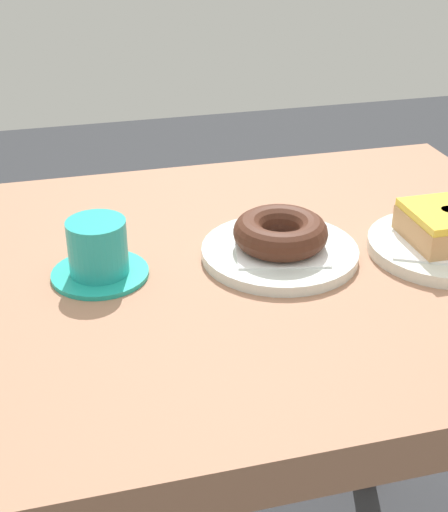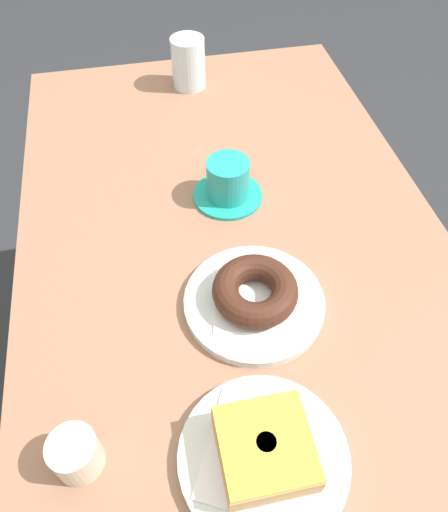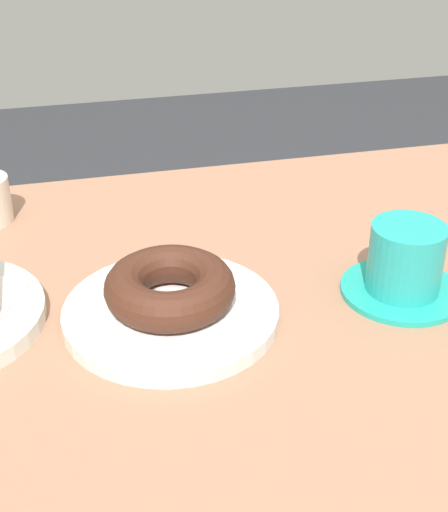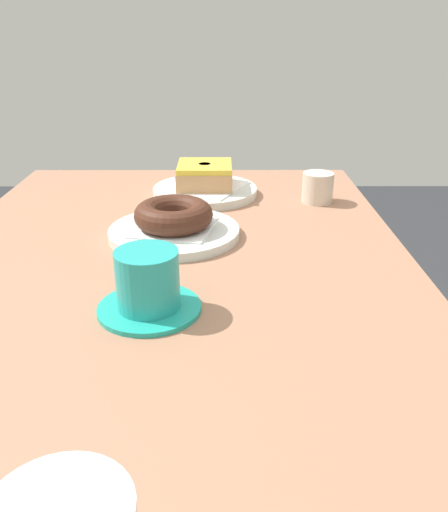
{
  "view_description": "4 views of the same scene",
  "coord_description": "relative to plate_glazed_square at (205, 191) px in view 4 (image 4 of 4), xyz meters",
  "views": [
    {
      "loc": [
        0.12,
        0.78,
        1.21
      ],
      "look_at": [
        -0.07,
        0.04,
        0.79
      ],
      "focal_mm": 50.3,
      "sensor_mm": 36.0,
      "label": 1
    },
    {
      "loc": [
        -0.54,
        0.12,
        1.35
      ],
      "look_at": [
        -0.08,
        0.03,
        0.79
      ],
      "focal_mm": 34.14,
      "sensor_mm": 36.0,
      "label": 2
    },
    {
      "loc": [
        -0.24,
        -0.57,
        1.16
      ],
      "look_at": [
        -0.1,
        0.04,
        0.8
      ],
      "focal_mm": 51.87,
      "sensor_mm": 36.0,
      "label": 3
    },
    {
      "loc": [
        0.61,
        0.08,
        1.07
      ],
      "look_at": [
        -0.03,
        0.08,
        0.78
      ],
      "focal_mm": 37.23,
      "sensor_mm": 36.0,
      "label": 4
    }
  ],
  "objects": [
    {
      "name": "table",
      "position": [
        0.37,
        -0.04,
        -0.1
      ],
      "size": [
        1.12,
        0.69,
        0.76
      ],
      "color": "#9D6D53",
      "rests_on": "ground_plane"
    },
    {
      "name": "sugar_jar",
      "position": [
        0.04,
        0.21,
        0.02
      ],
      "size": [
        0.06,
        0.06,
        0.05
      ],
      "primitive_type": "cylinder",
      "color": "beige",
      "rests_on": "table"
    },
    {
      "name": "plate_chocolate_ring",
      "position": [
        0.21,
        -0.04,
        -0.0
      ],
      "size": [
        0.2,
        0.2,
        0.01
      ],
      "primitive_type": "cylinder",
      "color": "silver",
      "rests_on": "table"
    },
    {
      "name": "donut_chocolate_ring",
      "position": [
        0.21,
        -0.04,
        0.03
      ],
      "size": [
        0.12,
        0.12,
        0.04
      ],
      "primitive_type": "torus",
      "color": "#432216",
      "rests_on": "napkin_chocolate_ring"
    },
    {
      "name": "coffee_cup",
      "position": [
        0.44,
        -0.05,
        0.03
      ],
      "size": [
        0.12,
        0.12,
        0.07
      ],
      "color": "teal",
      "rests_on": "table"
    },
    {
      "name": "plate_glazed_square",
      "position": [
        0.0,
        0.0,
        0.0
      ],
      "size": [
        0.2,
        0.2,
        0.02
      ],
      "primitive_type": "cylinder",
      "color": "silver",
      "rests_on": "table"
    },
    {
      "name": "napkin_glazed_square",
      "position": [
        0.0,
        0.0,
        0.01
      ],
      "size": [
        0.18,
        0.18,
        0.0
      ],
      "primitive_type": "cube",
      "rotation": [
        0.0,
        0.0,
        -0.47
      ],
      "color": "white",
      "rests_on": "plate_glazed_square"
    },
    {
      "name": "napkin_chocolate_ring",
      "position": [
        0.21,
        -0.04,
        0.01
      ],
      "size": [
        0.14,
        0.14,
        0.0
      ],
      "primitive_type": "cube",
      "rotation": [
        0.0,
        0.0,
        -0.21
      ],
      "color": "white",
      "rests_on": "plate_chocolate_ring"
    },
    {
      "name": "donut_glazed_square",
      "position": [
        -0.0,
        0.0,
        0.03
      ],
      "size": [
        0.1,
        0.1,
        0.04
      ],
      "color": "tan",
      "rests_on": "napkin_glazed_square"
    }
  ]
}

